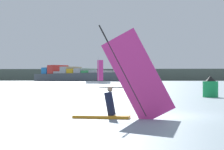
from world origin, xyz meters
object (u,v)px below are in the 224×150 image
at_px(channel_buoy, 210,88).
at_px(small_sailboat, 98,82).
at_px(cargo_ship, 85,74).
at_px(windsurfer, 121,93).

xyz_separation_m(channel_buoy, small_sailboat, (-15.25, 126.70, 0.01)).
xyz_separation_m(cargo_ship, small_sailboat, (26.08, -274.36, -7.12)).
relative_size(cargo_ship, channel_buoy, 79.25).
relative_size(windsurfer, cargo_ship, 0.03).
bearing_deg(small_sailboat, cargo_ship, -77.37).
bearing_deg(channel_buoy, cargo_ship, 95.88).
xyz_separation_m(windsurfer, small_sailboat, (-6.89, 146.53, -0.15)).
height_order(windsurfer, cargo_ship, cargo_ship).
distance_m(windsurfer, channel_buoy, 21.52).
relative_size(windsurfer, small_sailboat, 0.38).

